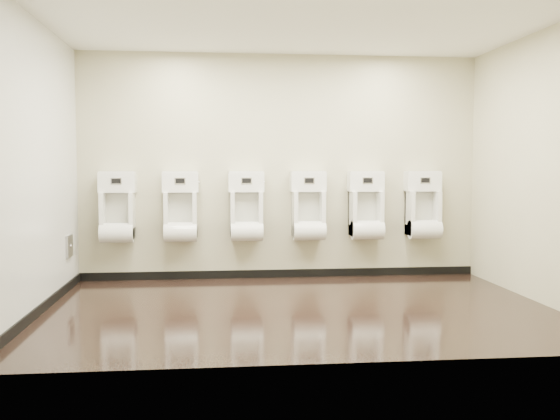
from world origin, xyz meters
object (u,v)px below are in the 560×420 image
Objects in this scene: access_panel at (69,246)px; urinal_5 at (423,210)px; urinal_2 at (246,211)px; urinal_4 at (366,211)px; urinal_1 at (181,212)px; urinal_0 at (117,212)px; urinal_3 at (308,211)px.

access_panel is 0.30× the size of urinal_5.
urinal_2 is (2.04, 0.40, 0.35)m from access_panel.
urinal_4 is 1.00× the size of urinal_5.
urinal_2 is (0.80, 0.00, 0.00)m from urinal_1.
urinal_4 is at bearing 180.00° from urinal_5.
urinal_0 is 1.00× the size of urinal_3.
access_panel is at bearing -173.55° from urinal_4.
access_panel is at bearing -171.88° from urinal_3.
urinal_4 is (0.73, 0.00, 0.00)m from urinal_3.
urinal_5 is at bearing 0.00° from urinal_4.
urinal_5 is (4.28, 0.40, 0.35)m from access_panel.
urinal_0 is 1.00× the size of urinal_1.
urinal_2 is at bearing 11.13° from access_panel.
access_panel is at bearing -162.04° from urinal_1.
urinal_3 and urinal_4 have the same top height.
urinal_1 reaches higher than access_panel.
urinal_4 is at bearing 0.00° from urinal_1.
urinal_5 is (3.05, 0.00, 0.00)m from urinal_1.
access_panel is 1.35m from urinal_1.
urinal_3 is (2.33, 0.00, 0.00)m from urinal_0.
urinal_0 is 1.00× the size of urinal_4.
urinal_1 is at bearing 180.00° from urinal_2.
urinal_0 is 3.06m from urinal_4.
urinal_2 is at bearing 180.00° from urinal_5.
urinal_5 is at bearing 0.00° from urinal_3.
urinal_4 is at bearing 0.00° from urinal_3.
urinal_5 is at bearing 0.00° from urinal_0.
access_panel is at bearing -140.29° from urinal_0.
urinal_3 is 1.47m from urinal_5.
urinal_2 is at bearing 0.00° from urinal_0.
urinal_0 is 0.75m from urinal_1.
urinal_0 and urinal_1 have the same top height.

